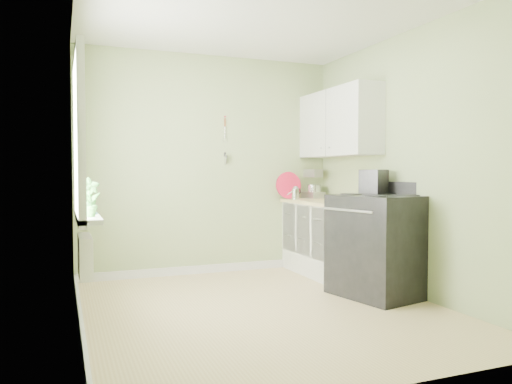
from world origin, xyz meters
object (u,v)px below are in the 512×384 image
object	(u,v)px
stand_mixer	(311,185)
kettle	(296,193)
coffee_maker	(373,188)
stove	(379,245)

from	to	relation	value
stand_mixer	kettle	bearing A→B (deg)	-145.85
stand_mixer	coffee_maker	size ratio (longest dim) A/B	1.14
stove	coffee_maker	distance (m)	0.63
stove	kettle	size ratio (longest dim) A/B	6.87
coffee_maker	kettle	bearing A→B (deg)	105.32
stand_mixer	coffee_maker	xyz separation A→B (m)	(-0.01, -1.44, -0.00)
stove	kettle	xyz separation A→B (m)	(-0.23, 1.46, 0.47)
stand_mixer	coffee_maker	distance (m)	1.44
kettle	coffee_maker	xyz separation A→B (m)	(0.33, -1.21, 0.09)
kettle	coffee_maker	bearing A→B (deg)	-74.68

